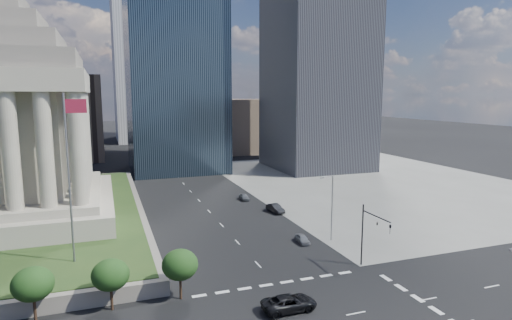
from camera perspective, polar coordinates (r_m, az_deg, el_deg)
name	(u,v)px	position (r m, az deg, el deg)	size (l,w,h in m)	color
ground	(168,167)	(132.31, -11.62, -0.93)	(500.00, 500.00, 0.00)	black
sidewalk_ne	(375,182)	(111.91, 15.63, -2.80)	(68.00, 90.00, 0.03)	slate
flagpole	(70,169)	(54.11, -23.57, -1.14)	(2.52, 0.24, 20.00)	slate
midrise_glass	(175,65)	(126.15, -10.80, 12.32)	(26.00, 26.00, 60.00)	black
building_filler_ne	(239,125)	(167.33, -2.28, 4.67)	(20.00, 30.00, 20.00)	brown
building_filler_nw	(65,118)	(159.93, -24.09, 5.18)	(24.00, 30.00, 28.00)	brown
traffic_signal_ne	(371,230)	(55.15, 15.07, -8.95)	(0.30, 5.74, 8.00)	black
street_lamp_north	(331,204)	(64.64, 9.97, -5.79)	(2.13, 0.22, 10.00)	slate
pickup_truck	(289,303)	(45.79, 4.48, -18.47)	(2.63, 5.70, 1.58)	black
parked_sedan_near	(303,239)	(64.59, 6.22, -10.40)	(1.44, 3.58, 1.22)	gray
parked_sedan_mid	(275,208)	(80.13, 2.60, -6.45)	(4.62, 1.61, 1.52)	black
parked_sedan_far	(244,197)	(89.34, -1.58, -4.93)	(1.54, 3.82, 1.30)	slate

